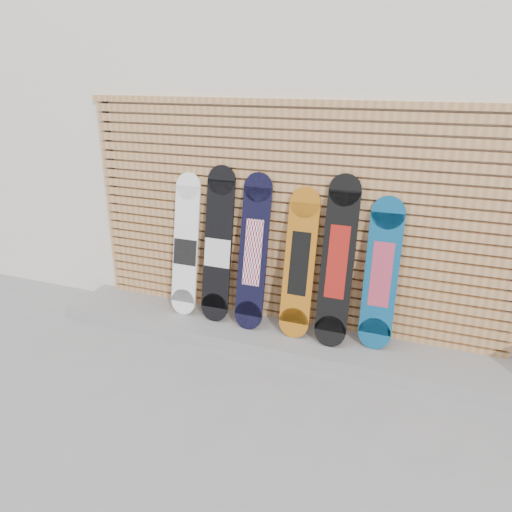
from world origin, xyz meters
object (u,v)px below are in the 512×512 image
object	(u,v)px
snowboard_2	(253,252)
snowboard_3	(299,264)
snowboard_0	(186,246)
snowboard_4	(337,262)
snowboard_1	(218,246)
snowboard_5	(381,274)

from	to	relation	value
snowboard_2	snowboard_3	xyz separation A→B (m)	(0.47, 0.01, -0.05)
snowboard_0	snowboard_3	world-z (taller)	snowboard_0
snowboard_2	snowboard_4	size ratio (longest dim) A/B	0.97
snowboard_1	snowboard_2	size ratio (longest dim) A/B	1.03
snowboard_0	snowboard_2	distance (m)	0.76
snowboard_0	snowboard_3	bearing A→B (deg)	-0.84
snowboard_1	snowboard_3	world-z (taller)	snowboard_1
snowboard_0	snowboard_2	world-z (taller)	snowboard_2
snowboard_0	snowboard_4	xyz separation A→B (m)	(1.59, -0.04, 0.06)
snowboard_3	snowboard_5	world-z (taller)	snowboard_3
snowboard_0	snowboard_4	size ratio (longest dim) A/B	0.93
snowboard_0	snowboard_5	world-z (taller)	snowboard_0
snowboard_4	snowboard_3	bearing A→B (deg)	176.95
snowboard_1	snowboard_3	distance (m)	0.85
snowboard_4	snowboard_0	bearing A→B (deg)	178.66
snowboard_1	snowboard_3	bearing A→B (deg)	-0.61
snowboard_0	snowboard_4	distance (m)	1.59
snowboard_2	snowboard_5	distance (m)	1.22
snowboard_2	snowboard_4	distance (m)	0.83
snowboard_1	snowboard_0	bearing A→B (deg)	178.64
snowboard_0	snowboard_1	bearing A→B (deg)	-1.36
snowboard_3	snowboard_4	xyz separation A→B (m)	(0.36, -0.02, 0.07)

